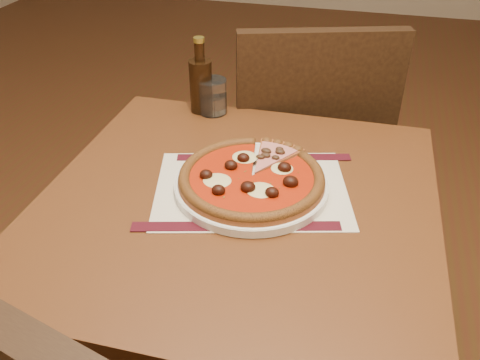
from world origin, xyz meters
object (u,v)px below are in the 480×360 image
at_px(plate, 251,185).
at_px(water_glass, 212,96).
at_px(pizza, 251,177).
at_px(table, 238,235).
at_px(chair_far, 306,147).
at_px(bottle, 201,83).

relative_size(plate, water_glass, 3.48).
bearing_deg(plate, pizza, -100.87).
relative_size(table, water_glass, 8.88).
distance_m(chair_far, bottle, 0.45).
xyz_separation_m(table, pizza, (0.02, 0.03, 0.13)).
height_order(table, plate, plate).
distance_m(table, chair_far, 0.60).
distance_m(table, pizza, 0.14).
bearing_deg(pizza, water_glass, 120.08).
bearing_deg(chair_far, plate, 67.28).
xyz_separation_m(water_glass, bottle, (-0.03, 0.00, 0.03)).
xyz_separation_m(chair_far, plate, (-0.04, -0.55, 0.22)).
distance_m(table, water_glass, 0.42).
bearing_deg(bottle, pizza, -56.06).
bearing_deg(plate, chair_far, 85.34).
bearing_deg(water_glass, plate, -59.89).
distance_m(chair_far, pizza, 0.60).
relative_size(chair_far, bottle, 4.78).
xyz_separation_m(chair_far, pizza, (-0.04, -0.55, 0.24)).
bearing_deg(bottle, plate, -56.03).
distance_m(pizza, water_glass, 0.37).
height_order(chair_far, bottle, chair_far).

